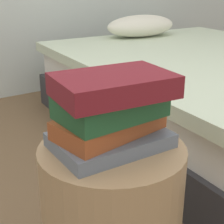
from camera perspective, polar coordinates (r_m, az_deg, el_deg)
name	(u,v)px	position (r m, az deg, el deg)	size (l,w,h in m)	color
bed	(213,93)	(2.24, 15.89, 2.99)	(1.65, 2.09, 0.62)	#2D2D33
side_table	(112,220)	(1.08, 0.00, -16.89)	(0.40, 0.40, 0.47)	tan
book_slate	(109,140)	(0.95, -0.41, -4.55)	(0.30, 0.20, 0.04)	slate
book_rust	(111,124)	(0.94, -0.17, -1.98)	(0.29, 0.15, 0.05)	#994723
book_forest	(110,106)	(0.91, -0.31, 0.99)	(0.26, 0.17, 0.06)	#1E512D
book_maroon	(115,85)	(0.88, 0.53, 4.35)	(0.29, 0.19, 0.06)	maroon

